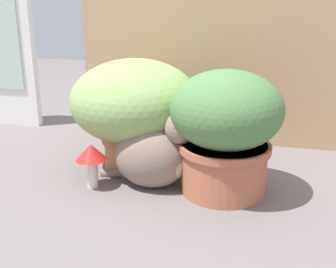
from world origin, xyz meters
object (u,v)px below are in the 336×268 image
(leafy_planter, at_px, (226,128))
(grass_planter, at_px, (135,106))
(mushroom_ornament_red, at_px, (91,156))
(cat, at_px, (154,154))

(leafy_planter, bearing_deg, grass_planter, 158.47)
(mushroom_ornament_red, bearing_deg, grass_planter, 66.90)
(leafy_planter, distance_m, cat, 0.26)
(cat, bearing_deg, grass_planter, 127.12)
(leafy_planter, bearing_deg, cat, -175.89)
(grass_planter, bearing_deg, leafy_planter, -21.53)
(grass_planter, distance_m, leafy_planter, 0.39)
(leafy_planter, relative_size, cat, 1.13)
(cat, distance_m, mushroom_ornament_red, 0.22)
(grass_planter, bearing_deg, mushroom_ornament_red, -113.10)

